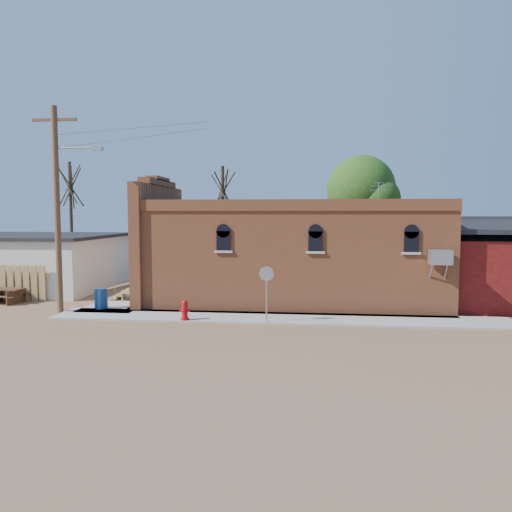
# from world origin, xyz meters

# --- Properties ---
(ground) EXTENTS (120.00, 120.00, 0.00)m
(ground) POSITION_xyz_m (0.00, 0.00, 0.00)
(ground) COLOR brown
(ground) RESTS_ON ground
(sidewalk_south) EXTENTS (19.00, 2.20, 0.08)m
(sidewalk_south) POSITION_xyz_m (1.50, 0.90, 0.04)
(sidewalk_south) COLOR #9E9991
(sidewalk_south) RESTS_ON ground
(sidewalk_west) EXTENTS (2.60, 10.00, 0.08)m
(sidewalk_west) POSITION_xyz_m (-6.30, 6.00, 0.04)
(sidewalk_west) COLOR #9E9991
(sidewalk_west) RESTS_ON ground
(brick_bar) EXTENTS (16.40, 7.97, 6.30)m
(brick_bar) POSITION_xyz_m (1.64, 5.49, 2.34)
(brick_bar) COLOR #C5683C
(brick_bar) RESTS_ON ground
(red_shed) EXTENTS (5.40, 6.40, 4.30)m
(red_shed) POSITION_xyz_m (11.50, 5.50, 2.27)
(red_shed) COLOR #4E110D
(red_shed) RESTS_ON ground
(utility_pole) EXTENTS (3.12, 0.26, 9.00)m
(utility_pole) POSITION_xyz_m (-8.14, 1.20, 4.77)
(utility_pole) COLOR #513B20
(utility_pole) RESTS_ON ground
(tree_bare_near) EXTENTS (2.80, 2.80, 7.65)m
(tree_bare_near) POSITION_xyz_m (-3.00, 13.00, 5.96)
(tree_bare_near) COLOR #403624
(tree_bare_near) RESTS_ON ground
(tree_bare_far) EXTENTS (2.80, 2.80, 8.16)m
(tree_bare_far) POSITION_xyz_m (-14.00, 14.00, 6.36)
(tree_bare_far) COLOR #403624
(tree_bare_far) RESTS_ON ground
(tree_leafy) EXTENTS (4.40, 4.40, 8.15)m
(tree_leafy) POSITION_xyz_m (6.00, 13.50, 5.93)
(tree_leafy) COLOR #403624
(tree_leafy) RESTS_ON ground
(fire_hydrant) EXTENTS (0.46, 0.43, 0.81)m
(fire_hydrant) POSITION_xyz_m (-2.26, -0.00, 0.48)
(fire_hydrant) COLOR #BA0A10
(fire_hydrant) RESTS_ON sidewalk_south
(stop_sign) EXTENTS (0.61, 0.08, 2.24)m
(stop_sign) POSITION_xyz_m (1.08, 0.00, 1.80)
(stop_sign) COLOR #99999E
(stop_sign) RESTS_ON sidewalk_south
(trash_barrel) EXTENTS (0.75, 0.75, 0.90)m
(trash_barrel) POSITION_xyz_m (-6.66, 1.97, 0.53)
(trash_barrel) COLOR navy
(trash_barrel) RESTS_ON sidewalk_west
(picnic_table) EXTENTS (1.89, 1.51, 0.73)m
(picnic_table) POSITION_xyz_m (-12.08, 3.20, 0.48)
(picnic_table) COLOR #4A301D
(picnic_table) RESTS_ON ground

